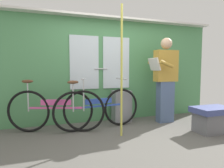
# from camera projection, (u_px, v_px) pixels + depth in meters

# --- Properties ---
(ground_plane) EXTENTS (5.97, 4.18, 0.04)m
(ground_plane) POSITION_uv_depth(u_px,v_px,m) (134.00, 141.00, 3.02)
(ground_plane) COLOR #56544F
(train_door_wall) EXTENTS (4.97, 0.28, 2.21)m
(train_door_wall) POSITION_uv_depth(u_px,v_px,m) (109.00, 68.00, 4.14)
(train_door_wall) COLOR #4C8C56
(train_door_wall) RESTS_ON ground_plane
(bicycle_near_door) EXTENTS (1.69, 0.44, 0.95)m
(bicycle_near_door) POSITION_uv_depth(u_px,v_px,m) (98.00, 108.00, 3.57)
(bicycle_near_door) COLOR black
(bicycle_near_door) RESTS_ON ground_plane
(bicycle_leaning_behind) EXTENTS (1.66, 0.63, 0.96)m
(bicycle_leaning_behind) POSITION_uv_depth(u_px,v_px,m) (56.00, 110.00, 3.37)
(bicycle_leaning_behind) COLOR black
(bicycle_leaning_behind) RESTS_ON ground_plane
(passenger_reading_newspaper) EXTENTS (0.58, 0.51, 1.76)m
(passenger_reading_newspaper) POSITION_uv_depth(u_px,v_px,m) (165.00, 78.00, 3.98)
(passenger_reading_newspaper) COLOR slate
(passenger_reading_newspaper) RESTS_ON ground_plane
(trash_bin_by_wall) EXTENTS (0.37, 0.28, 0.66)m
(trash_bin_by_wall) POSITION_uv_depth(u_px,v_px,m) (121.00, 106.00, 4.07)
(trash_bin_by_wall) COLOR gray
(trash_bin_by_wall) RESTS_ON ground_plane
(handrail_pole) EXTENTS (0.04, 0.04, 2.17)m
(handrail_pole) POSITION_uv_depth(u_px,v_px,m) (122.00, 71.00, 3.13)
(handrail_pole) COLOR #C6C14C
(handrail_pole) RESTS_ON ground_plane
(bench_seat_corner) EXTENTS (0.70, 0.44, 0.45)m
(bench_seat_corner) POSITION_uv_depth(u_px,v_px,m) (213.00, 119.00, 3.38)
(bench_seat_corner) COLOR #3D477F
(bench_seat_corner) RESTS_ON ground_plane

